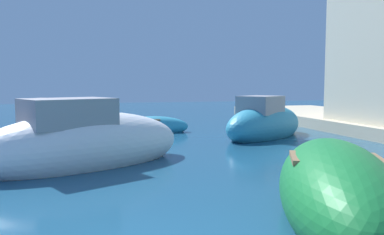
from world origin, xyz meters
name	(u,v)px	position (x,y,z in m)	size (l,w,h in m)	color
moored_boat_0	(50,122)	(-1.50, 14.52, 0.40)	(3.38, 2.78, 1.69)	teal
moored_boat_2	(84,143)	(0.05, 6.57, 0.57)	(5.79, 4.16, 2.11)	white
moored_boat_3	(335,190)	(3.85, 1.62, 0.42)	(3.53, 4.93, 1.52)	#197233
moored_boat_5	(265,124)	(6.80, 10.36, 0.52)	(4.93, 4.30, 1.97)	teal
moored_boat_6	(153,126)	(2.82, 12.93, 0.25)	(3.13, 1.42, 0.89)	teal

